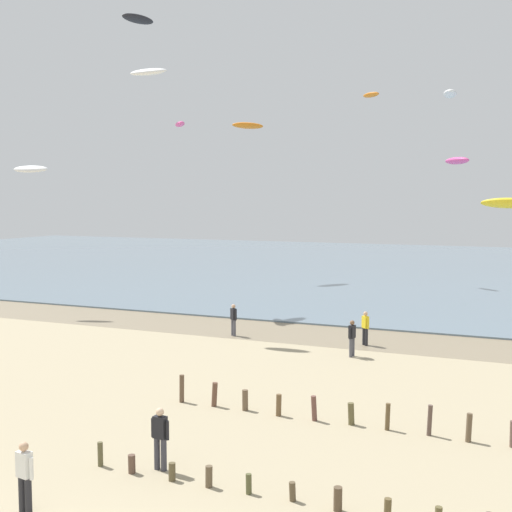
{
  "coord_description": "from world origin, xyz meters",
  "views": [
    {
      "loc": [
        9.32,
        -8.59,
        7.26
      ],
      "look_at": [
        0.51,
        12.3,
        5.31
      ],
      "focal_mm": 45.97,
      "sensor_mm": 36.0,
      "label": 1
    }
  ],
  "objects_px": {
    "kite_aloft_4": "(509,203)",
    "kite_aloft_12": "(31,169)",
    "kite_aloft_1": "(148,72)",
    "kite_aloft_8": "(180,124)",
    "kite_aloft_6": "(450,94)",
    "person_mid_beach": "(25,475)",
    "kite_aloft_10": "(248,126)",
    "kite_aloft_13": "(457,161)",
    "person_by_waterline": "(234,319)",
    "person_left_flank": "(160,437)",
    "person_right_flank": "(365,327)",
    "person_nearest_camera": "(352,337)",
    "kite_aloft_9": "(371,95)",
    "kite_aloft_0": "(138,19)"
  },
  "relations": [
    {
      "from": "person_mid_beach",
      "to": "person_right_flank",
      "type": "xyz_separation_m",
      "value": [
        3.1,
        20.46,
        0.0
      ]
    },
    {
      "from": "kite_aloft_9",
      "to": "kite_aloft_13",
      "type": "relative_size",
      "value": 0.73
    },
    {
      "from": "kite_aloft_6",
      "to": "kite_aloft_8",
      "type": "relative_size",
      "value": 1.64
    },
    {
      "from": "kite_aloft_4",
      "to": "person_nearest_camera",
      "type": "bearing_deg",
      "value": 67.56
    },
    {
      "from": "person_nearest_camera",
      "to": "kite_aloft_12",
      "type": "xyz_separation_m",
      "value": [
        -22.28,
        4.11,
        8.32
      ]
    },
    {
      "from": "person_left_flank",
      "to": "person_right_flank",
      "type": "xyz_separation_m",
      "value": [
        1.51,
        17.1,
        0.0
      ]
    },
    {
      "from": "kite_aloft_6",
      "to": "person_mid_beach",
      "type": "bearing_deg",
      "value": -12.69
    },
    {
      "from": "kite_aloft_12",
      "to": "kite_aloft_8",
      "type": "bearing_deg",
      "value": -168.85
    },
    {
      "from": "person_mid_beach",
      "to": "kite_aloft_1",
      "type": "xyz_separation_m",
      "value": [
        -9.2,
        20.25,
        13.38
      ]
    },
    {
      "from": "kite_aloft_1",
      "to": "kite_aloft_4",
      "type": "distance_m",
      "value": 21.31
    },
    {
      "from": "kite_aloft_1",
      "to": "kite_aloft_10",
      "type": "bearing_deg",
      "value": -79.87
    },
    {
      "from": "kite_aloft_1",
      "to": "kite_aloft_12",
      "type": "relative_size",
      "value": 1.01
    },
    {
      "from": "person_mid_beach",
      "to": "kite_aloft_12",
      "type": "distance_m",
      "value": 30.34
    },
    {
      "from": "person_mid_beach",
      "to": "kite_aloft_10",
      "type": "distance_m",
      "value": 47.57
    },
    {
      "from": "person_by_waterline",
      "to": "kite_aloft_13",
      "type": "xyz_separation_m",
      "value": [
        9.47,
        17.45,
        9.12
      ]
    },
    {
      "from": "person_right_flank",
      "to": "kite_aloft_10",
      "type": "distance_m",
      "value": 31.39
    },
    {
      "from": "person_mid_beach",
      "to": "person_right_flank",
      "type": "distance_m",
      "value": 20.69
    },
    {
      "from": "kite_aloft_4",
      "to": "kite_aloft_12",
      "type": "height_order",
      "value": "kite_aloft_12"
    },
    {
      "from": "kite_aloft_4",
      "to": "person_left_flank",
      "type": "bearing_deg",
      "value": 82.14
    },
    {
      "from": "person_left_flank",
      "to": "kite_aloft_12",
      "type": "bearing_deg",
      "value": 138.13
    },
    {
      "from": "kite_aloft_1",
      "to": "person_by_waterline",
      "type": "bearing_deg",
      "value": 176.87
    },
    {
      "from": "kite_aloft_6",
      "to": "kite_aloft_9",
      "type": "xyz_separation_m",
      "value": [
        -7.24,
        4.65,
        1.04
      ]
    },
    {
      "from": "kite_aloft_10",
      "to": "person_right_flank",
      "type": "bearing_deg",
      "value": -108.85
    },
    {
      "from": "kite_aloft_6",
      "to": "kite_aloft_10",
      "type": "xyz_separation_m",
      "value": [
        -17.9,
        2.06,
        -1.43
      ]
    },
    {
      "from": "kite_aloft_0",
      "to": "kite_aloft_12",
      "type": "bearing_deg",
      "value": 164.39
    },
    {
      "from": "person_by_waterline",
      "to": "person_nearest_camera",
      "type": "bearing_deg",
      "value": -16.71
    },
    {
      "from": "person_right_flank",
      "to": "kite_aloft_9",
      "type": "xyz_separation_m",
      "value": [
        -5.89,
        25.85,
        15.53
      ]
    },
    {
      "from": "kite_aloft_4",
      "to": "kite_aloft_12",
      "type": "distance_m",
      "value": 29.22
    },
    {
      "from": "kite_aloft_4",
      "to": "kite_aloft_8",
      "type": "xyz_separation_m",
      "value": [
        -20.0,
        -1.55,
        5.07
      ]
    },
    {
      "from": "kite_aloft_1",
      "to": "kite_aloft_12",
      "type": "bearing_deg",
      "value": -9.94
    },
    {
      "from": "kite_aloft_8",
      "to": "kite_aloft_9",
      "type": "distance_m",
      "value": 21.95
    },
    {
      "from": "person_mid_beach",
      "to": "person_by_waterline",
      "type": "xyz_separation_m",
      "value": [
        -3.93,
        19.97,
        0.0
      ]
    },
    {
      "from": "kite_aloft_1",
      "to": "kite_aloft_4",
      "type": "bearing_deg",
      "value": -157.94
    },
    {
      "from": "kite_aloft_8",
      "to": "kite_aloft_6",
      "type": "bearing_deg",
      "value": 103.63
    },
    {
      "from": "person_mid_beach",
      "to": "kite_aloft_1",
      "type": "distance_m",
      "value": 25.96
    },
    {
      "from": "kite_aloft_6",
      "to": "kite_aloft_9",
      "type": "relative_size",
      "value": 1.4
    },
    {
      "from": "kite_aloft_1",
      "to": "kite_aloft_4",
      "type": "xyz_separation_m",
      "value": [
        18.56,
        7.57,
        -7.21
      ]
    },
    {
      "from": "person_mid_beach",
      "to": "kite_aloft_0",
      "type": "relative_size",
      "value": 0.66
    },
    {
      "from": "kite_aloft_0",
      "to": "kite_aloft_4",
      "type": "height_order",
      "value": "kite_aloft_0"
    },
    {
      "from": "kite_aloft_0",
      "to": "kite_aloft_10",
      "type": "xyz_separation_m",
      "value": [
        1.4,
        15.69,
        -5.68
      ]
    },
    {
      "from": "kite_aloft_10",
      "to": "person_mid_beach",
      "type": "bearing_deg",
      "value": -127.18
    },
    {
      "from": "person_nearest_camera",
      "to": "kite_aloft_9",
      "type": "distance_m",
      "value": 32.94
    },
    {
      "from": "kite_aloft_13",
      "to": "person_mid_beach",
      "type": "bearing_deg",
      "value": 137.59
    },
    {
      "from": "person_mid_beach",
      "to": "kite_aloft_4",
      "type": "distance_m",
      "value": 30.0
    },
    {
      "from": "person_mid_beach",
      "to": "person_left_flank",
      "type": "bearing_deg",
      "value": 64.61
    },
    {
      "from": "kite_aloft_1",
      "to": "person_nearest_camera",
      "type": "bearing_deg",
      "value": 168.89
    },
    {
      "from": "kite_aloft_4",
      "to": "kite_aloft_8",
      "type": "distance_m",
      "value": 20.69
    },
    {
      "from": "person_nearest_camera",
      "to": "person_by_waterline",
      "type": "xyz_separation_m",
      "value": [
        -7.03,
        2.11,
        0.0
      ]
    },
    {
      "from": "person_mid_beach",
      "to": "kite_aloft_13",
      "type": "relative_size",
      "value": 0.57
    },
    {
      "from": "kite_aloft_10",
      "to": "kite_aloft_1",
      "type": "bearing_deg",
      "value": -134.01
    }
  ]
}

